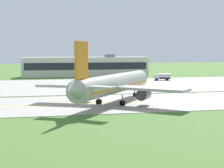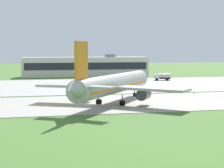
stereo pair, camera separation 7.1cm
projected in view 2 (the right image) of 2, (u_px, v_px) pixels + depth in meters
The scene contains 10 objects.
ground_plane at pixel (87, 104), 81.03m from camera, with size 500.00×500.00×0.00m, color #47702D.
taxiway_strip at pixel (87, 104), 81.02m from camera, with size 240.00×28.00×0.10m, color #9E9B93.
apron_pad at pixel (97, 85), 124.03m from camera, with size 140.00×52.00×0.10m, color #9E9B93.
taxiway_centreline at pixel (87, 103), 81.02m from camera, with size 220.00×0.60×0.01m, color yellow.
airplane_lead at pixel (113, 84), 80.28m from camera, with size 28.81×34.41×12.70m.
service_truck_baggage at pixel (86, 82), 121.24m from camera, with size 6.71×3.61×2.59m.
service_truck_fuel at pixel (162, 76), 143.10m from camera, with size 6.30×3.32×2.65m.
terminal_building at pixel (86, 67), 166.12m from camera, with size 53.62×9.29×9.46m.
traffic_cone_near_edge at pixel (194, 93), 99.46m from camera, with size 0.44×0.44×0.60m, color orange.
traffic_cone_mid_edge at pixel (157, 109), 71.88m from camera, with size 0.44×0.44×0.60m, color orange.
Camera 2 is at (-12.62, -79.54, 11.17)m, focal length 62.39 mm.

